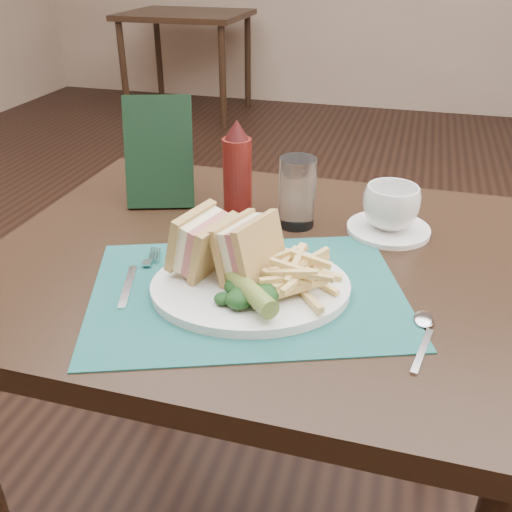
# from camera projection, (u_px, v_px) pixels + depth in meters

# --- Properties ---
(floor) EXTENTS (7.00, 7.00, 0.00)m
(floor) POSITION_uv_depth(u_px,v_px,m) (300.00, 391.00, 1.76)
(floor) COLOR black
(floor) RESTS_ON ground
(wall_back) EXTENTS (6.00, 0.00, 6.00)m
(wall_back) POSITION_uv_depth(u_px,v_px,m) (388.00, 109.00, 4.70)
(wall_back) COLOR tan
(wall_back) RESTS_ON ground
(table_main) EXTENTS (0.90, 0.75, 0.75)m
(table_main) POSITION_uv_depth(u_px,v_px,m) (255.00, 415.00, 1.15)
(table_main) COLOR black
(table_main) RESTS_ON ground
(table_bg_left) EXTENTS (0.90, 0.75, 0.75)m
(table_bg_left) POSITION_uv_depth(u_px,v_px,m) (188.00, 64.00, 4.42)
(table_bg_left) COLOR black
(table_bg_left) RESTS_ON ground
(placemat) EXTENTS (0.55, 0.48, 0.00)m
(placemat) POSITION_uv_depth(u_px,v_px,m) (247.00, 292.00, 0.86)
(placemat) COLOR #1A5652
(placemat) RESTS_ON table_main
(plate) EXTENTS (0.36, 0.32, 0.01)m
(plate) POSITION_uv_depth(u_px,v_px,m) (251.00, 287.00, 0.86)
(plate) COLOR white
(plate) RESTS_ON placemat
(sandwich_half_a) EXTENTS (0.10, 0.11, 0.10)m
(sandwich_half_a) POSITION_uv_depth(u_px,v_px,m) (191.00, 239.00, 0.87)
(sandwich_half_a) COLOR tan
(sandwich_half_a) RESTS_ON plate
(sandwich_half_b) EXTENTS (0.11, 0.12, 0.10)m
(sandwich_half_b) POSITION_uv_depth(u_px,v_px,m) (238.00, 245.00, 0.85)
(sandwich_half_b) COLOR tan
(sandwich_half_b) RESTS_ON plate
(kale_garnish) EXTENTS (0.11, 0.08, 0.03)m
(kale_garnish) POSITION_uv_depth(u_px,v_px,m) (240.00, 295.00, 0.80)
(kale_garnish) COLOR black
(kale_garnish) RESTS_ON plate
(pickle_spear) EXTENTS (0.10, 0.11, 0.03)m
(pickle_spear) POSITION_uv_depth(u_px,v_px,m) (249.00, 290.00, 0.79)
(pickle_spear) COLOR #5C712B
(pickle_spear) RESTS_ON plate
(fries_pile) EXTENTS (0.18, 0.20, 0.05)m
(fries_pile) POSITION_uv_depth(u_px,v_px,m) (294.00, 271.00, 0.83)
(fries_pile) COLOR #E5C472
(fries_pile) RESTS_ON plate
(fork) EXTENTS (0.09, 0.17, 0.01)m
(fork) POSITION_uv_depth(u_px,v_px,m) (136.00, 274.00, 0.89)
(fork) COLOR silver
(fork) RESTS_ON placemat
(spoon) EXTENTS (0.06, 0.15, 0.01)m
(spoon) POSITION_uv_depth(u_px,v_px,m) (423.00, 337.00, 0.76)
(spoon) COLOR silver
(spoon) RESTS_ON table_main
(saucer) EXTENTS (0.19, 0.19, 0.01)m
(saucer) POSITION_uv_depth(u_px,v_px,m) (388.00, 229.00, 1.04)
(saucer) COLOR white
(saucer) RESTS_ON table_main
(coffee_cup) EXTENTS (0.14, 0.14, 0.08)m
(coffee_cup) POSITION_uv_depth(u_px,v_px,m) (391.00, 207.00, 1.02)
(coffee_cup) COLOR white
(coffee_cup) RESTS_ON saucer
(drinking_glass) EXTENTS (0.08, 0.08, 0.13)m
(drinking_glass) POSITION_uv_depth(u_px,v_px,m) (297.00, 192.00, 1.04)
(drinking_glass) COLOR white
(drinking_glass) RESTS_ON table_main
(ketchup_bottle) EXTENTS (0.07, 0.07, 0.19)m
(ketchup_bottle) POSITION_uv_depth(u_px,v_px,m) (237.00, 169.00, 1.06)
(ketchup_bottle) COLOR #56120E
(ketchup_bottle) RESTS_ON table_main
(check_presenter) EXTENTS (0.15, 0.12, 0.21)m
(check_presenter) POSITION_uv_depth(u_px,v_px,m) (159.00, 152.00, 1.11)
(check_presenter) COLOR black
(check_presenter) RESTS_ON table_main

